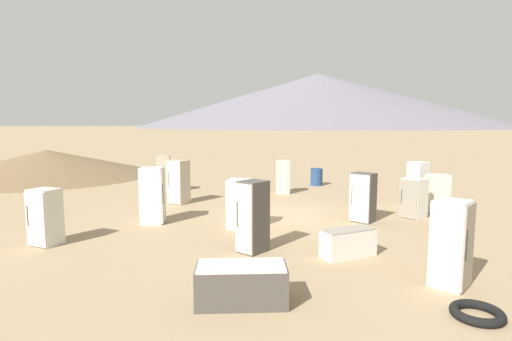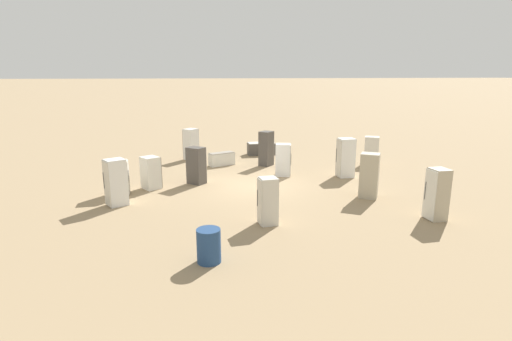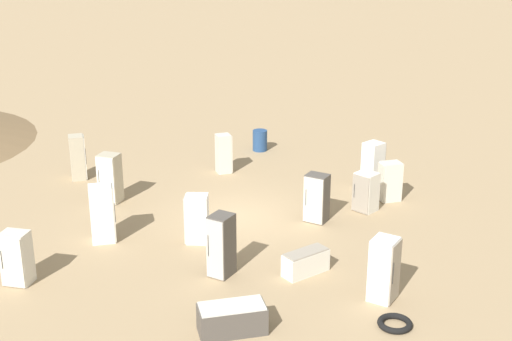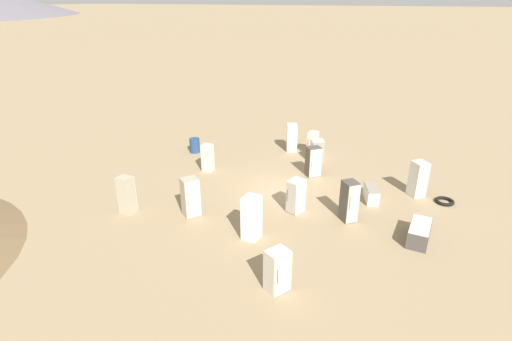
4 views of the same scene
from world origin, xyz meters
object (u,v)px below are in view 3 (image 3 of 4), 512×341
Objects in this scene: discarded_fridge_6 at (102,214)px; discarded_fridge_12 at (390,181)px; discarded_fridge_13 at (306,262)px; discarded_fridge_5 at (110,178)px; discarded_fridge_0 at (232,319)px; discarded_fridge_3 at (197,219)px; scrap_tire at (395,323)px; discarded_fridge_1 at (384,269)px; discarded_fridge_4 at (366,192)px; rusty_barrel at (260,140)px; discarded_fridge_2 at (221,245)px; discarded_fridge_9 at (78,157)px; discarded_fridge_10 at (373,165)px; discarded_fridge_7 at (224,154)px; discarded_fridge_8 at (17,258)px; discarded_fridge_11 at (317,198)px.

discarded_fridge_12 is at bearing 96.24° from discarded_fridge_6.
discarded_fridge_12 is 0.96× the size of discarded_fridge_13.
discarded_fridge_6 reaches higher than discarded_fridge_5.
discarded_fridge_3 reaches higher than discarded_fridge_0.
discarded_fridge_12 is at bearing -59.86° from discarded_fridge_3.
discarded_fridge_12 is 8.83m from scrap_tire.
discarded_fridge_5 is at bearing -97.48° from discarded_fridge_1.
discarded_fridge_13 is (7.36, 4.92, -0.56)m from discarded_fridge_5.
discarded_fridge_12 is at bearing 154.23° from scrap_tire.
rusty_barrel is at bearing -17.90° from discarded_fridge_4.
discarded_fridge_5 reaches higher than rusty_barrel.
discarded_fridge_3 is 6.41m from discarded_fridge_4.
discarded_fridge_2 is 2.03× the size of rusty_barrel.
discarded_fridge_9 reaches higher than discarded_fridge_10.
discarded_fridge_3 is 1.00× the size of discarded_fridge_7.
discarded_fridge_1 is 4.73m from discarded_fridge_2.
discarded_fridge_12 is (-1.46, 7.63, -0.07)m from discarded_fridge_3.
rusty_barrel is at bearing 138.18° from discarded_fridge_6.
discarded_fridge_2 is at bearing 118.42° from discarded_fridge_12.
discarded_fridge_10 is 7.82m from discarded_fridge_13.
discarded_fridge_5 is at bearing 47.67° from discarded_fridge_3.
discarded_fridge_13 is at bearing -10.55° from rusty_barrel.
discarded_fridge_8 is 1.69× the size of rusty_barrel.
discarded_fridge_10 is 1.23× the size of discarded_fridge_12.
discarded_fridge_0 is 11.55m from discarded_fridge_10.
discarded_fridge_8 is 0.88× the size of discarded_fridge_9.
rusty_barrel is (-8.55, 4.78, -0.34)m from discarded_fridge_3.
discarded_fridge_10 is 1.93× the size of rusty_barrel.
scrap_tire is (7.27, -2.55, -0.63)m from discarded_fridge_4.
discarded_fridge_9 is 11.82m from discarded_fridge_13.
discarded_fridge_11 reaches higher than discarded_fridge_12.
discarded_fridge_8 is at bearing 56.09° from discarded_fridge_11.
discarded_fridge_11 is at bearing -3.20° from rusty_barrel.
discarded_fridge_11 is 1.87× the size of scrap_tire.
discarded_fridge_6 is (-3.38, -3.11, 0.01)m from discarded_fridge_2.
discarded_fridge_7 is 10.95m from discarded_fridge_8.
discarded_fridge_13 is (3.52, -1.71, -0.49)m from discarded_fridge_11.
discarded_fridge_8 is (7.45, -8.02, -0.01)m from discarded_fridge_7.
discarded_fridge_3 is (-2.44, -0.21, -0.15)m from discarded_fridge_2.
discarded_fridge_9 reaches higher than scrap_tire.
discarded_fridge_1 is at bearing -167.10° from discarded_fridge_2.
discarded_fridge_10 is 10.14m from scrap_tire.
rusty_barrel is (-1.40, 8.07, -0.44)m from discarded_fridge_9.
discarded_fridge_6 reaches higher than discarded_fridge_4.
discarded_fridge_6 is 1.25× the size of discarded_fridge_13.
discarded_fridge_3 is at bearing -37.97° from discarded_fridge_2.
discarded_fridge_5 is 6.39m from discarded_fridge_8.
discarded_fridge_10 is at bearing 139.87° from discarded_fridge_0.
discarded_fridge_11 is at bearing 89.46° from discarded_fridge_6.
discarded_fridge_6 reaches higher than discarded_fridge_13.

